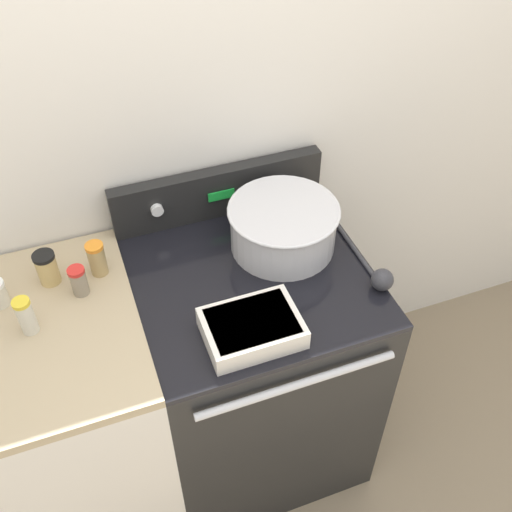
{
  "coord_description": "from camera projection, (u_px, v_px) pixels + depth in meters",
  "views": [
    {
      "loc": [
        -0.44,
        -0.86,
        2.27
      ],
      "look_at": [
        0.02,
        0.37,
        1.01
      ],
      "focal_mm": 42.0,
      "sensor_mm": 36.0,
      "label": 1
    }
  ],
  "objects": [
    {
      "name": "kitchen_wall",
      "position": [
        210.0,
        128.0,
        1.9
      ],
      "size": [
        8.0,
        0.05,
        2.5
      ],
      "color": "silver",
      "rests_on": "ground_plane"
    },
    {
      "name": "stove_range",
      "position": [
        253.0,
        367.0,
        2.17
      ],
      "size": [
        0.72,
        0.73,
        0.95
      ],
      "color": "black",
      "rests_on": "ground_plane"
    },
    {
      "name": "control_panel",
      "position": [
        218.0,
        192.0,
        2.0
      ],
      "size": [
        0.72,
        0.07,
        0.18
      ],
      "color": "black",
      "rests_on": "stove_range"
    },
    {
      "name": "side_counter",
      "position": [
        75.0,
        420.0,
        2.01
      ],
      "size": [
        0.55,
        0.7,
        0.96
      ],
      "color": "silver",
      "rests_on": "ground_plane"
    },
    {
      "name": "mixing_bowl",
      "position": [
        283.0,
        225.0,
        1.88
      ],
      "size": [
        0.35,
        0.35,
        0.15
      ],
      "color": "silver",
      "rests_on": "stove_range"
    },
    {
      "name": "casserole_dish",
      "position": [
        252.0,
        327.0,
        1.65
      ],
      "size": [
        0.27,
        0.19,
        0.07
      ],
      "color": "silver",
      "rests_on": "stove_range"
    },
    {
      "name": "ladle",
      "position": [
        378.0,
        276.0,
        1.8
      ],
      "size": [
        0.07,
        0.33,
        0.07
      ],
      "color": "#333338",
      "rests_on": "stove_range"
    },
    {
      "name": "spice_jar_orange_cap",
      "position": [
        97.0,
        259.0,
        1.8
      ],
      "size": [
        0.05,
        0.05,
        0.11
      ],
      "color": "tan",
      "rests_on": "side_counter"
    },
    {
      "name": "spice_jar_red_cap",
      "position": [
        79.0,
        281.0,
        1.74
      ],
      "size": [
        0.05,
        0.05,
        0.1
      ],
      "color": "gray",
      "rests_on": "side_counter"
    },
    {
      "name": "spice_jar_black_cap",
      "position": [
        47.0,
        268.0,
        1.77
      ],
      "size": [
        0.07,
        0.07,
        0.11
      ],
      "color": "tan",
      "rests_on": "side_counter"
    },
    {
      "name": "spice_jar_yellow_cap",
      "position": [
        26.0,
        316.0,
        1.63
      ],
      "size": [
        0.05,
        0.05,
        0.12
      ],
      "color": "beige",
      "rests_on": "side_counter"
    }
  ]
}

